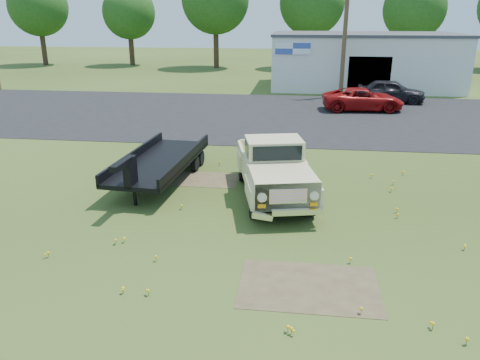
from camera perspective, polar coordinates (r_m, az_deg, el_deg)
name	(u,v)px	position (r m, az deg, el deg)	size (l,w,h in m)	color
ground	(253,224)	(13.11, 1.64, -5.41)	(140.00, 140.00, 0.00)	#2D4114
asphalt_lot	(279,115)	(27.42, 4.80, 7.87)	(90.00, 14.00, 0.02)	black
dirt_patch_a	(309,287)	(10.43, 8.38, -12.73)	(3.00, 2.00, 0.01)	#4D3F29
dirt_patch_b	(207,180)	(16.60, -4.03, 0.04)	(2.20, 1.60, 0.01)	#4D3F29
commercial_building	(363,60)	(39.28, 14.80, 13.95)	(14.20, 8.20, 4.15)	silver
utility_pole_mid	(345,29)	(33.96, 12.71, 17.57)	(1.60, 0.30, 9.00)	#493622
treeline_a	(38,7)	(59.46, -23.39, 18.84)	(6.40, 6.40, 9.52)	#3C2B1B
treeline_b	(129,13)	(56.19, -13.40, 19.24)	(5.76, 5.76, 8.57)	#3C2B1B
treeline_c	(215,0)	(52.15, -3.02, 21.11)	(7.04, 7.04, 10.47)	#3C2B1B
treeline_d	(312,3)	(52.35, 8.78, 20.57)	(6.72, 6.72, 10.00)	#3C2B1B
treeline_e	(414,9)	(51.98, 20.49, 18.94)	(6.08, 6.08, 9.04)	#3C2B1B
vintage_pickup_truck	(273,168)	(14.80, 4.10, 1.50)	(2.05, 5.28, 1.92)	beige
flatbed_trailer	(160,158)	(16.44, -9.73, 2.61)	(2.00, 5.99, 1.63)	black
red_pickup	(363,100)	(29.55, 14.77, 9.47)	(2.21, 4.80, 1.33)	maroon
dark_sedan	(391,91)	(32.87, 17.92, 10.27)	(1.74, 4.33, 1.48)	black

